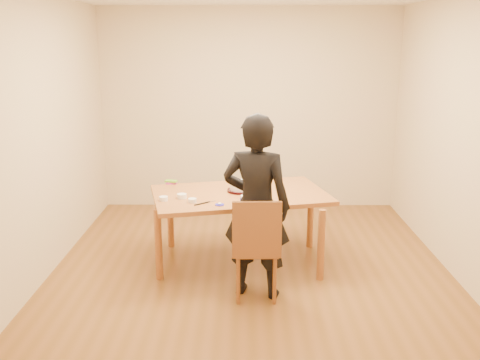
{
  "coord_description": "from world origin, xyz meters",
  "views": [
    {
      "loc": [
        -0.07,
        -4.99,
        2.24
      ],
      "look_at": [
        -0.11,
        0.18,
        0.9
      ],
      "focal_mm": 40.0,
      "sensor_mm": 36.0,
      "label": 1
    }
  ],
  "objects_px": {
    "dining_table": "(240,195)",
    "cake": "(241,186)",
    "person": "(256,207)",
    "dining_chair": "(256,249)",
    "cake_plate": "(241,190)"
  },
  "relations": [
    {
      "from": "dining_table",
      "to": "person",
      "type": "distance_m",
      "value": 0.75
    },
    {
      "from": "cake_plate",
      "to": "person",
      "type": "bearing_deg",
      "value": -79.67
    },
    {
      "from": "cake_plate",
      "to": "cake",
      "type": "height_order",
      "value": "cake"
    },
    {
      "from": "dining_table",
      "to": "dining_chair",
      "type": "bearing_deg",
      "value": -92.38
    },
    {
      "from": "cake_plate",
      "to": "person",
      "type": "relative_size",
      "value": 0.17
    },
    {
      "from": "dining_table",
      "to": "cake",
      "type": "distance_m",
      "value": 0.1
    },
    {
      "from": "dining_chair",
      "to": "person",
      "type": "xyz_separation_m",
      "value": [
        0.0,
        0.05,
        0.38
      ]
    },
    {
      "from": "dining_table",
      "to": "cake",
      "type": "bearing_deg",
      "value": 69.56
    },
    {
      "from": "dining_chair",
      "to": "cake_plate",
      "type": "relative_size",
      "value": 1.33
    },
    {
      "from": "dining_table",
      "to": "cake_plate",
      "type": "height_order",
      "value": "cake_plate"
    },
    {
      "from": "dining_table",
      "to": "person",
      "type": "relative_size",
      "value": 1.04
    },
    {
      "from": "cake",
      "to": "person",
      "type": "height_order",
      "value": "person"
    },
    {
      "from": "dining_chair",
      "to": "cake_plate",
      "type": "distance_m",
      "value": 0.9
    },
    {
      "from": "dining_chair",
      "to": "cake",
      "type": "bearing_deg",
      "value": 98.16
    },
    {
      "from": "cake_plate",
      "to": "dining_table",
      "type": "bearing_deg",
      "value": -97.11
    }
  ]
}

